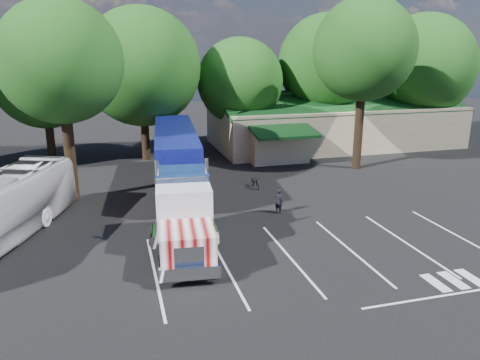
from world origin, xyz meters
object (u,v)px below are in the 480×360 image
object	(u,v)px
semi_truck	(177,163)
silver_sedan	(264,153)
woman	(279,201)
bicycle	(255,181)

from	to	relation	value
semi_truck	silver_sedan	bearing A→B (deg)	51.80
woman	bicycle	size ratio (longest dim) A/B	0.86
woman	silver_sedan	distance (m)	13.56
woman	bicycle	world-z (taller)	woman
semi_truck	woman	bearing A→B (deg)	-29.66
woman	bicycle	distance (m)	5.45
semi_truck	woman	world-z (taller)	semi_truck
semi_truck	bicycle	world-z (taller)	semi_truck
semi_truck	bicycle	distance (m)	6.25
silver_sedan	woman	bearing A→B (deg)	174.73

